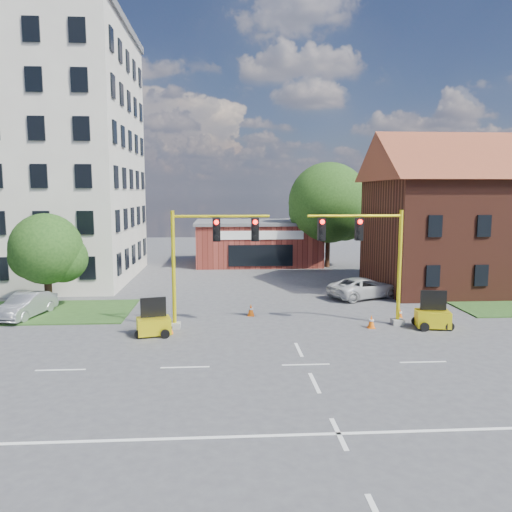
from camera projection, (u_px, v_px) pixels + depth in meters
name	position (u px, v px, depth m)	size (l,w,h in m)	color
ground	(306.00, 365.00, 20.75)	(120.00, 120.00, 0.00)	#464548
lane_markings	(319.00, 393.00, 17.78)	(60.00, 36.00, 0.01)	white
office_block	(15.00, 152.00, 39.87)	(18.40, 15.40, 20.60)	beige
brick_shop	(258.00, 242.00, 50.16)	(12.40, 8.40, 4.30)	maroon
townhouse_row	(512.00, 209.00, 36.97)	(21.00, 11.00, 11.50)	#552519
tree_large	(332.00, 205.00, 47.24)	(8.00, 7.62, 9.97)	#3B2115
tree_nw_front	(50.00, 251.00, 29.90)	(4.46, 4.25, 5.90)	#3B2115
signal_mast_west	(205.00, 254.00, 25.92)	(5.30, 0.60, 6.20)	gray
signal_mast_east	(370.00, 253.00, 26.46)	(5.30, 0.60, 6.20)	gray
trailer_west	(154.00, 324.00, 24.93)	(1.84, 1.46, 1.85)	yellow
trailer_east	(433.00, 317.00, 26.25)	(1.87, 1.41, 1.93)	yellow
cone_a	(169.00, 327.00, 25.26)	(0.40, 0.40, 0.70)	#F8630D
cone_b	(251.00, 310.00, 28.92)	(0.40, 0.40, 0.70)	#F8630D
cone_c	(371.00, 322.00, 26.33)	(0.40, 0.40, 0.70)	#F8630D
cone_d	(400.00, 314.00, 28.05)	(0.40, 0.40, 0.70)	#F8630D
pickup_white	(364.00, 288.00, 33.82)	(2.32, 5.03, 1.40)	silver
sedan_silver_front	(26.00, 305.00, 28.55)	(1.49, 4.28, 1.41)	#9A9DA1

